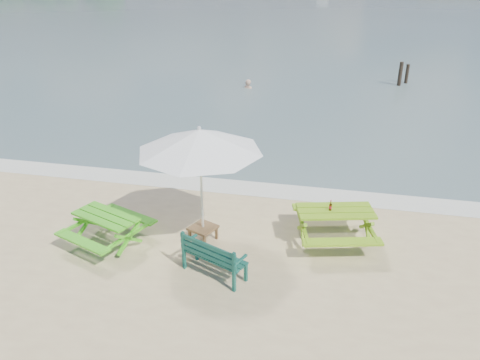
% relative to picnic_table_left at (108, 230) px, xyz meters
% --- Properties ---
extents(foam_strip, '(22.00, 0.90, 0.01)m').
position_rel_picnic_table_left_xyz_m(foam_strip, '(2.44, 3.39, -0.33)').
color(foam_strip, silver).
rests_on(foam_strip, ground).
extents(picnic_table_left, '(1.98, 2.08, 0.71)m').
position_rel_picnic_table_left_xyz_m(picnic_table_left, '(0.00, 0.00, 0.00)').
color(picnic_table_left, green).
rests_on(picnic_table_left, ground).
extents(picnic_table_right, '(2.05, 2.18, 0.79)m').
position_rel_picnic_table_left_xyz_m(picnic_table_right, '(4.89, 1.16, 0.04)').
color(picnic_table_right, '#72A218').
rests_on(picnic_table_right, ground).
extents(park_bench, '(1.42, 0.95, 0.83)m').
position_rel_picnic_table_left_xyz_m(park_bench, '(2.61, -0.62, -0.08)').
color(park_bench, '#11473C').
rests_on(park_bench, ground).
extents(side_table, '(0.70, 0.70, 0.35)m').
position_rel_picnic_table_left_xyz_m(side_table, '(2.02, 0.57, -0.16)').
color(side_table, brown).
rests_on(side_table, ground).
extents(patio_umbrella, '(3.50, 3.50, 2.63)m').
position_rel_picnic_table_left_xyz_m(patio_umbrella, '(2.02, 0.57, 2.05)').
color(patio_umbrella, silver).
rests_on(patio_umbrella, ground).
extents(beer_bottle, '(0.06, 0.06, 0.24)m').
position_rel_picnic_table_left_xyz_m(beer_bottle, '(4.77, 1.12, 0.53)').
color(beer_bottle, brown).
rests_on(beer_bottle, picnic_table_right).
extents(swimmer, '(0.70, 0.59, 1.65)m').
position_rel_picnic_table_left_xyz_m(swimmer, '(0.27, 14.66, -0.74)').
color(swimmer, tan).
rests_on(swimmer, ground).
extents(mooring_pilings, '(0.58, 0.78, 1.39)m').
position_rel_picnic_table_left_xyz_m(mooring_pilings, '(7.83, 16.96, 0.11)').
color(mooring_pilings, black).
rests_on(mooring_pilings, ground).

